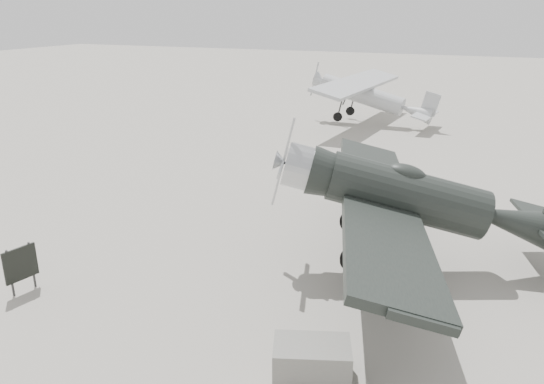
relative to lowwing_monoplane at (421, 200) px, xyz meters
The scene contains 5 objects.
ground 4.24m from the lowwing_monoplane, behind, with size 160.00×160.00×0.00m, color gray.
lowwing_monoplane is the anchor object (origin of this frame).
highwing_monoplane 20.95m from the lowwing_monoplane, 107.20° to the left, with size 8.56×12.05×3.41m.
equipment_block 6.37m from the lowwing_monoplane, 101.67° to the right, with size 1.60×1.00×0.80m, color slate.
sign_board 11.27m from the lowwing_monoplane, 149.77° to the right, with size 0.27×0.92×1.35m.
Camera 1 is at (5.24, -14.75, 7.35)m, focal length 35.00 mm.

